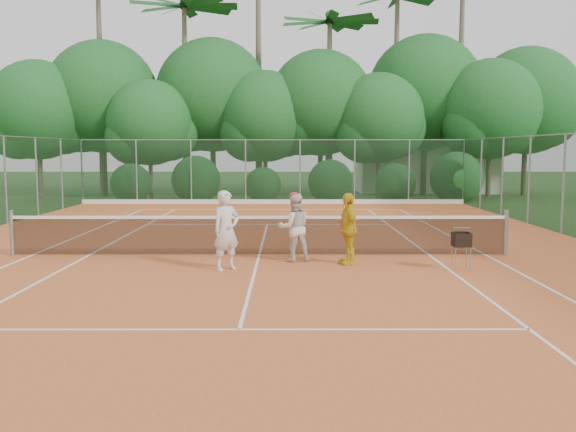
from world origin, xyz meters
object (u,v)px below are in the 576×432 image
object	(u,v)px
player_white	(226,230)
player_center_grp	(294,227)
player_yellow	(348,229)
ball_hopper	(461,240)

from	to	relation	value
player_white	player_center_grp	distance (m)	1.78
player_yellow	ball_hopper	size ratio (longest dim) A/B	1.99
player_white	player_yellow	world-z (taller)	player_white
player_yellow	ball_hopper	xyz separation A→B (m)	(2.33, -0.71, -0.16)
player_white	ball_hopper	bearing A→B (deg)	-37.21
player_yellow	ball_hopper	distance (m)	2.44
player_center_grp	ball_hopper	bearing A→B (deg)	-17.06
player_white	player_center_grp	xyz separation A→B (m)	(1.44, 1.04, -0.06)
player_white	player_yellow	distance (m)	2.72
player_white	player_yellow	bearing A→B (deg)	-22.40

